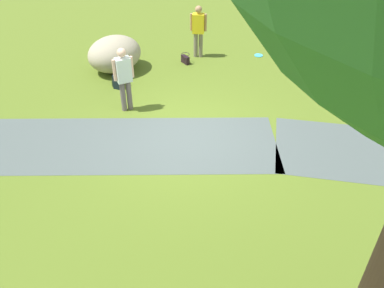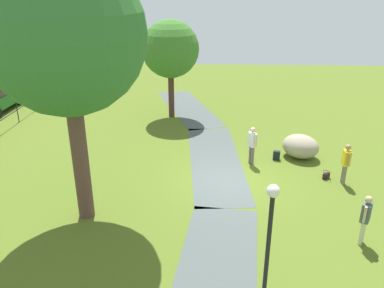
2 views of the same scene
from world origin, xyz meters
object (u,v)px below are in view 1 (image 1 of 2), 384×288
lawn_boulder (115,54)px  backpack_by_boulder (118,81)px  woman_with_handbag (198,28)px  man_near_boulder (124,75)px  handbag_on_grass (185,59)px  frisbee_on_grass (259,55)px  passerby_on_path (326,40)px

lawn_boulder → backpack_by_boulder: (-0.31, 1.08, -0.33)m
woman_with_handbag → man_near_boulder: 3.78m
lawn_boulder → handbag_on_grass: lawn_boulder is taller
lawn_boulder → frisbee_on_grass: 4.63m
woman_with_handbag → frisbee_on_grass: (-1.97, -0.20, -0.94)m
woman_with_handbag → handbag_on_grass: (0.37, 0.53, -0.81)m
man_near_boulder → backpack_by_boulder: bearing=-67.2°
man_near_boulder → passerby_on_path: 6.09m
lawn_boulder → man_near_boulder: size_ratio=1.28×
frisbee_on_grass → handbag_on_grass: bearing=17.4°
backpack_by_boulder → frisbee_on_grass: backpack_by_boulder is taller
woman_with_handbag → man_near_boulder: (1.63, 3.41, 0.03)m
passerby_on_path → handbag_on_grass: (4.17, -0.11, -0.79)m
passerby_on_path → handbag_on_grass: size_ratio=4.22×
passerby_on_path → frisbee_on_grass: bearing=-24.9°
backpack_by_boulder → passerby_on_path: bearing=-164.9°
man_near_boulder → passerby_on_path: (-5.43, -2.76, -0.04)m
backpack_by_boulder → lawn_boulder: bearing=-74.2°
lawn_boulder → man_near_boulder: bearing=109.5°
passerby_on_path → handbag_on_grass: bearing=-1.6°
woman_with_handbag → frisbee_on_grass: size_ratio=6.06×
backpack_by_boulder → frisbee_on_grass: 4.77m
passerby_on_path → frisbee_on_grass: (1.82, -0.85, -0.92)m
lawn_boulder → frisbee_on_grass: bearing=-162.8°
man_near_boulder → handbag_on_grass: (-1.26, -2.87, -0.83)m
woman_with_handbag → man_near_boulder: size_ratio=0.98×
man_near_boulder → frisbee_on_grass: man_near_boulder is taller
handbag_on_grass → woman_with_handbag: bearing=-124.9°
backpack_by_boulder → woman_with_handbag: bearing=-133.5°
woman_with_handbag → passerby_on_path: bearing=170.3°
woman_with_handbag → handbag_on_grass: woman_with_handbag is taller
man_near_boulder → backpack_by_boulder: size_ratio=4.19×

